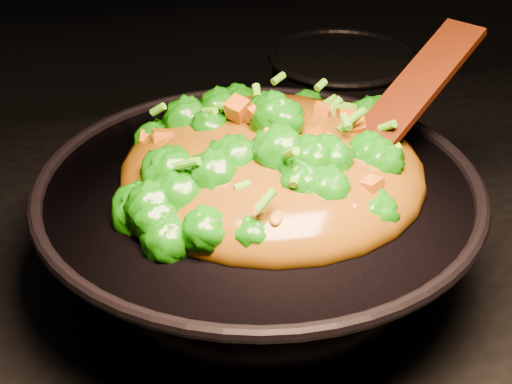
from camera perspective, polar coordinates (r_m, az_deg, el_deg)
name	(u,v)px	position (r m, az deg, el deg)	size (l,w,h in m)	color
wok	(258,235)	(0.87, 0.18, -3.14)	(0.46, 0.46, 0.13)	black
stir_fry	(273,131)	(0.82, 1.23, 4.47)	(0.33, 0.33, 0.11)	#146C07
spatula	(389,120)	(0.85, 9.66, 5.20)	(0.33, 0.05, 0.01)	#351605
back_pot	(340,90)	(1.22, 6.11, 7.39)	(0.21, 0.21, 0.12)	black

